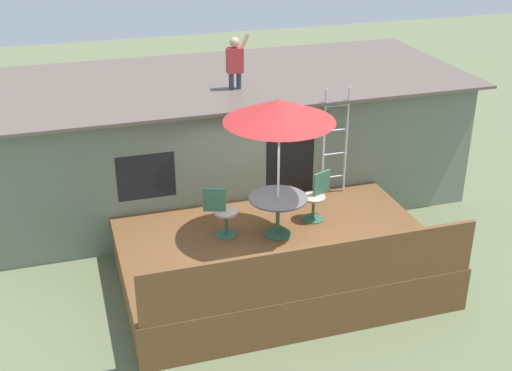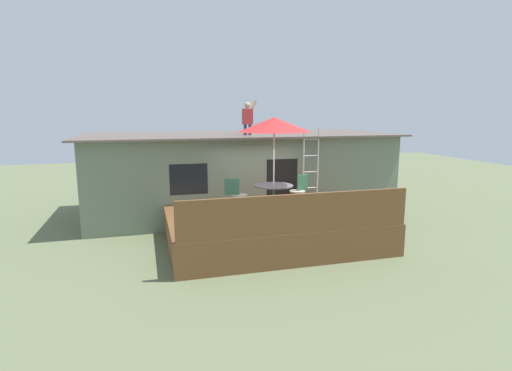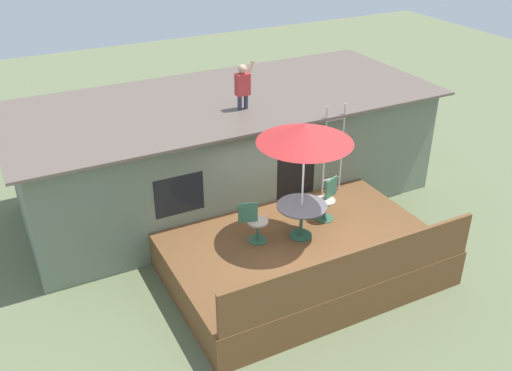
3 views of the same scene
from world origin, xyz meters
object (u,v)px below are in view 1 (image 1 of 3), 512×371
Objects in this scene: patio_table at (278,205)px; patio_chair_right at (316,196)px; person_figure at (235,59)px; patio_umbrella at (279,111)px; step_ladder at (335,142)px; patio_chair_left at (222,212)px.

patio_table is 0.97m from patio_chair_right.
person_figure is 3.23m from patio_chair_right.
patio_table is at bearing 180.00° from patio_umbrella.
step_ladder is 2.39× the size of patio_chair_right.
patio_umbrella is 2.12m from patio_chair_right.
patio_umbrella is 2.29× the size of person_figure.
patio_chair_left is at bearing 163.27° from patio_table.
patio_table is 2.16m from step_ladder.
patio_umbrella is 2.76× the size of patio_chair_right.
person_figure is at bearing -91.54° from patio_chair_right.
person_figure reaches higher than patio_umbrella.
step_ladder reaches higher than patio_chair_left.
patio_chair_right is at bearing 23.01° from patio_umbrella.
step_ladder is at bearing -151.27° from patio_chair_right.
patio_umbrella is 2.14m from patio_chair_left.
patio_chair_right reaches higher than patio_table.
patio_chair_left is 1.00× the size of patio_chair_right.
person_figure reaches higher than patio_chair_right.
patio_umbrella is (0.00, 0.00, 1.76)m from patio_table.
patio_chair_right is at bearing -68.54° from person_figure.
person_figure is 3.31m from patio_chair_left.
patio_umbrella reaches higher than step_ladder.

